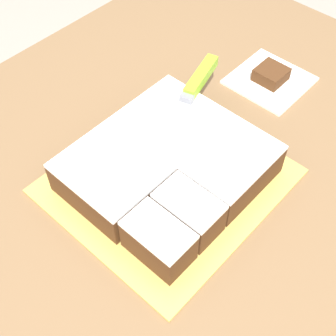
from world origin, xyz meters
name	(u,v)px	position (x,y,z in m)	size (l,w,h in m)	color
countertop	(169,321)	(0.00, 0.00, 0.48)	(1.40, 1.10, 0.96)	brown
cake_board	(168,181)	(0.05, 0.05, 0.96)	(0.38, 0.35, 0.01)	gold
cake	(168,167)	(0.05, 0.05, 1.00)	(0.30, 0.27, 0.07)	#472814
knife	(192,90)	(0.19, 0.12, 1.04)	(0.34, 0.12, 0.02)	silver
paper_napkin	(270,81)	(0.40, 0.07, 0.96)	(0.15, 0.15, 0.01)	white
brownie	(271,74)	(0.40, 0.07, 0.98)	(0.06, 0.06, 0.03)	#472814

